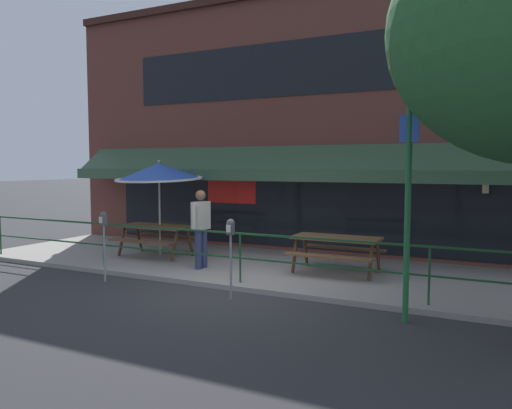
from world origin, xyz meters
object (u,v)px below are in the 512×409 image
Objects in this scene: pedestrian_walking at (201,225)px; street_sign_pole at (408,185)px; picnic_table_centre at (336,244)px; parking_meter_near at (104,225)px; patio_umbrella_left at (159,172)px; picnic_table_left at (156,232)px; parking_meter_far at (231,235)px.

street_sign_pole is (4.60, -1.53, 1.00)m from pedestrian_walking.
parking_meter_near is (-4.08, -2.41, 0.44)m from picnic_table_centre.
patio_umbrella_left is 6.87m from street_sign_pole.
picnic_table_centre is at bearing 1.31° from picnic_table_left.
picnic_table_centre is at bearing 30.52° from parking_meter_near.
pedestrian_walking is 1.20× the size of parking_meter_near.
parking_meter_far is (1.64, -1.60, 0.09)m from pedestrian_walking.
picnic_table_centre is 1.27× the size of parking_meter_far.
pedestrian_walking is 4.95m from street_sign_pole.
pedestrian_walking reaches higher than picnic_table_centre.
parking_meter_near is at bearing -130.09° from pedestrian_walking.
street_sign_pole is (6.41, -2.28, 1.36)m from picnic_table_left.
patio_umbrella_left reaches higher than picnic_table_left.
parking_meter_far is at bearing -44.20° from pedestrian_walking.
pedestrian_walking is (1.81, -0.92, -1.12)m from patio_umbrella_left.
pedestrian_walking is at bearing -162.87° from picnic_table_centre.
pedestrian_walking is (-2.78, -0.86, 0.35)m from picnic_table_centre.
picnic_table_centre is 4.82m from patio_umbrella_left.
pedestrian_walking is at bearing 49.91° from parking_meter_near.
picnic_table_centre is 1.05× the size of pedestrian_walking.
patio_umbrella_left is 2.73m from parking_meter_near.
patio_umbrella_left is 2.32m from pedestrian_walking.
picnic_table_left is 1.27× the size of parking_meter_far.
pedestrian_walking is at bearing 161.65° from street_sign_pole.
street_sign_pole is (6.41, -2.45, -0.12)m from patio_umbrella_left.
picnic_table_left is 1.99m from pedestrian_walking.
picnic_table_centre is 2.93m from pedestrian_walking.
parking_meter_far is at bearing -34.22° from picnic_table_left.
pedestrian_walking is at bearing 135.80° from parking_meter_far.
picnic_table_centre is 4.76m from parking_meter_near.
street_sign_pole reaches higher than patio_umbrella_left.
pedestrian_walking is 0.43× the size of street_sign_pole.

